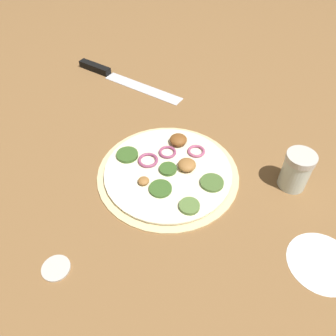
{
  "coord_description": "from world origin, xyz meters",
  "views": [
    {
      "loc": [
        0.13,
        0.4,
        0.46
      ],
      "look_at": [
        0.0,
        0.0,
        0.02
      ],
      "focal_mm": 35.0,
      "sensor_mm": 36.0,
      "label": 1
    }
  ],
  "objects": [
    {
      "name": "ground_plane",
      "position": [
        0.0,
        0.0,
        0.0
      ],
      "size": [
        3.0,
        3.0,
        0.0
      ],
      "primitive_type": "plane",
      "color": "brown"
    },
    {
      "name": "pizza",
      "position": [
        -0.0,
        -0.0,
        0.01
      ],
      "size": [
        0.27,
        0.27,
        0.03
      ],
      "color": "beige",
      "rests_on": "ground_plane"
    },
    {
      "name": "knife",
      "position": [
        0.04,
        -0.38,
        0.01
      ],
      "size": [
        0.22,
        0.26,
        0.02
      ],
      "rotation": [
        0.0,
        0.0,
        2.26
      ],
      "color": "silver",
      "rests_on": "ground_plane"
    },
    {
      "name": "spice_jar",
      "position": [
        -0.21,
        0.09,
        0.04
      ],
      "size": [
        0.05,
        0.05,
        0.08
      ],
      "color": "silver",
      "rests_on": "ground_plane"
    },
    {
      "name": "loose_cap",
      "position": [
        0.22,
        0.13,
        0.0
      ],
      "size": [
        0.04,
        0.04,
        0.01
      ],
      "color": "beige",
      "rests_on": "ground_plane"
    },
    {
      "name": "flour_patch",
      "position": [
        -0.17,
        0.25,
        0.0
      ],
      "size": [
        0.11,
        0.11,
        0.0
      ],
      "color": "white",
      "rests_on": "ground_plane"
    }
  ]
}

